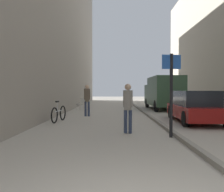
# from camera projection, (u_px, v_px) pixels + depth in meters

# --- Properties ---
(ground_plane) EXTENTS (80.00, 80.00, 0.00)m
(ground_plane) POSITION_uv_depth(u_px,v_px,m) (120.00, 114.00, 13.76)
(ground_plane) COLOR #A8A093
(kerb_strip) EXTENTS (0.16, 40.00, 0.12)m
(kerb_strip) POSITION_uv_depth(u_px,v_px,m) (146.00, 113.00, 13.75)
(kerb_strip) COLOR gray
(kerb_strip) RESTS_ON ground_plane
(pedestrian_main_foreground) EXTENTS (0.32, 0.25, 1.69)m
(pedestrian_main_foreground) POSITION_uv_depth(u_px,v_px,m) (128.00, 105.00, 7.60)
(pedestrian_main_foreground) COLOR #2D3851
(pedestrian_main_foreground) RESTS_ON ground_plane
(pedestrian_mid_block) EXTENTS (0.35, 0.23, 1.78)m
(pedestrian_mid_block) POSITION_uv_depth(u_px,v_px,m) (87.00, 98.00, 12.58)
(pedestrian_mid_block) COLOR #2D3851
(pedestrian_mid_block) RESTS_ON ground_plane
(delivery_van) EXTENTS (2.10, 5.37, 2.48)m
(delivery_van) POSITION_uv_depth(u_px,v_px,m) (163.00, 92.00, 17.18)
(delivery_van) COLOR #335138
(delivery_van) RESTS_ON ground_plane
(parked_car) EXTENTS (2.02, 4.29, 1.45)m
(parked_car) POSITION_uv_depth(u_px,v_px,m) (195.00, 107.00, 10.33)
(parked_car) COLOR maroon
(parked_car) RESTS_ON ground_plane
(street_sign_post) EXTENTS (0.60, 0.10, 2.60)m
(street_sign_post) POSITION_uv_depth(u_px,v_px,m) (171.00, 88.00, 6.91)
(street_sign_post) COLOR black
(street_sign_post) RESTS_ON ground_plane
(bicycle_leaning) EXTENTS (0.29, 1.76, 0.98)m
(bicycle_leaning) POSITION_uv_depth(u_px,v_px,m) (59.00, 114.00, 10.41)
(bicycle_leaning) COLOR black
(bicycle_leaning) RESTS_ON ground_plane
(cafe_chair_near_window) EXTENTS (0.60, 0.60, 0.94)m
(cafe_chair_near_window) POSITION_uv_depth(u_px,v_px,m) (81.00, 103.00, 16.31)
(cafe_chair_near_window) COLOR #B7B2A8
(cafe_chair_near_window) RESTS_ON ground_plane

